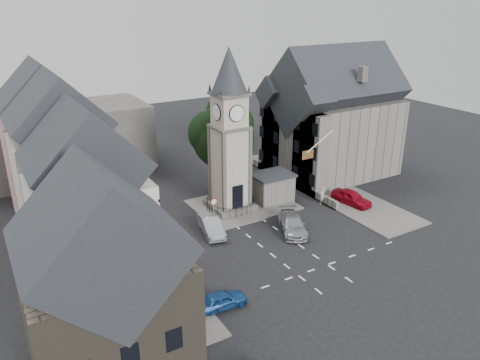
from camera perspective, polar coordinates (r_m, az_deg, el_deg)
ground at (r=42.36m, az=4.18°, el=-7.43°), size 120.00×120.00×0.00m
pavement_west at (r=42.55m, az=-14.78°, el=-7.92°), size 6.00×30.00×0.14m
pavement_east at (r=54.75m, az=9.79°, el=-0.66°), size 6.00×26.00×0.14m
central_island at (r=49.04m, az=0.32°, el=-3.03°), size 10.00×8.00×0.16m
road_markings at (r=38.63m, az=8.89°, el=-10.77°), size 20.00×8.00×0.01m
clock_tower at (r=45.54m, az=-1.28°, el=5.80°), size 4.86×4.86×16.25m
stone_shelter at (r=49.72m, az=3.89°, el=-0.88°), size 4.30×3.30×3.08m
town_tree at (r=51.00m, az=-2.08°, el=6.19°), size 7.20×7.20×10.80m
warning_sign_post at (r=44.12m, az=-3.20°, el=-3.22°), size 0.70×0.19×2.85m
terrace_pink at (r=48.64m, az=-22.30°, el=3.30°), size 8.10×7.60×12.80m
terrace_cream at (r=41.12m, az=-20.43°, el=0.37°), size 8.10×7.60×12.80m
terrace_tudor at (r=33.97m, az=-17.66°, el=-4.45°), size 8.10×7.60×12.00m
building_sw_stone at (r=26.46m, az=-15.81°, el=-14.33°), size 8.60×7.60×10.40m
backdrop_west at (r=61.25m, az=-20.65°, el=4.55°), size 20.00×10.00×8.00m
east_building at (r=57.22m, az=11.03°, el=6.78°), size 14.40×11.40×12.60m
east_boundary_wall at (r=54.40m, az=6.21°, el=-0.18°), size 0.40×16.00×0.90m
flagpole at (r=47.13m, az=9.69°, el=4.62°), size 3.68×0.10×2.74m
car_west_blue at (r=33.89m, az=-2.19°, el=-14.38°), size 3.70×1.64×1.24m
car_west_silver at (r=41.04m, az=-12.38°, el=-7.68°), size 4.83×1.79×1.58m
car_west_grey at (r=38.17m, az=-11.15°, el=-10.13°), size 5.27×2.79×1.41m
car_island_silver at (r=43.26m, az=-3.54°, el=-5.62°), size 2.52×4.86×1.52m
car_island_east at (r=43.82m, az=6.39°, el=-5.36°), size 4.07×5.58×1.50m
car_east_red at (r=50.44m, az=13.43°, el=-2.08°), size 2.47×4.70×1.53m
pedestrian at (r=49.78m, az=9.97°, el=-1.92°), size 0.70×0.48×1.86m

